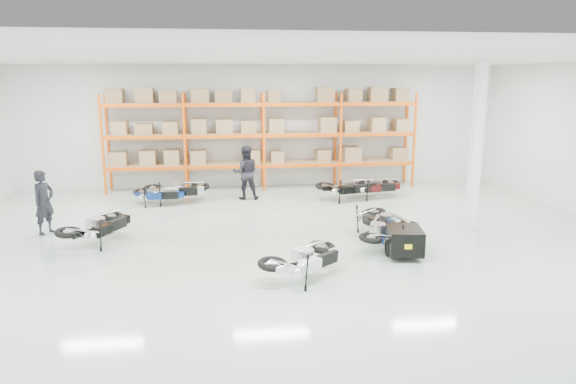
{
  "coord_description": "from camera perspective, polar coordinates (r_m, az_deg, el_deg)",
  "views": [
    {
      "loc": [
        -1.4,
        -12.28,
        4.04
      ],
      "look_at": [
        0.22,
        0.77,
        1.1
      ],
      "focal_mm": 32.0,
      "sensor_mm": 36.0,
      "label": 1
    }
  ],
  "objects": [
    {
      "name": "room",
      "position": [
        12.49,
        -0.56,
        4.36
      ],
      "size": [
        18.0,
        18.0,
        18.0
      ],
      "color": "#A8BBAB",
      "rests_on": "ground"
    },
    {
      "name": "pallet_rack",
      "position": [
        18.87,
        -2.8,
        7.16
      ],
      "size": [
        11.28,
        0.98,
        3.62
      ],
      "color": "#F3570C",
      "rests_on": "ground"
    },
    {
      "name": "structural_column",
      "position": [
        14.49,
        20.16,
        4.74
      ],
      "size": [
        0.25,
        0.25,
        4.5
      ],
      "primitive_type": "cube",
      "color": "white",
      "rests_on": "ground"
    },
    {
      "name": "moto_blue_centre",
      "position": [
        12.64,
        10.39,
        -3.78
      ],
      "size": [
        1.37,
        1.89,
        1.1
      ],
      "primitive_type": null,
      "rotation": [
        0.0,
        -0.09,
        2.8
      ],
      "color": "#081A52",
      "rests_on": "ground"
    },
    {
      "name": "moto_silver_left",
      "position": [
        10.54,
        2.0,
        -6.82
      ],
      "size": [
        1.93,
        1.77,
        1.14
      ],
      "primitive_type": null,
      "rotation": [
        0.0,
        -0.09,
        2.23
      ],
      "color": "silver",
      "rests_on": "ground"
    },
    {
      "name": "moto_black_far_left",
      "position": [
        13.57,
        -20.35,
        -3.06
      ],
      "size": [
        1.67,
        2.05,
        1.19
      ],
      "primitive_type": null,
      "rotation": [
        0.0,
        -0.09,
        2.65
      ],
      "color": "black",
      "rests_on": "ground"
    },
    {
      "name": "moto_touring_right",
      "position": [
        13.51,
        10.56,
        -2.66
      ],
      "size": [
        1.32,
        1.92,
        1.13
      ],
      "primitive_type": null,
      "rotation": [
        0.0,
        -0.09,
        0.28
      ],
      "color": "black",
      "rests_on": "ground"
    },
    {
      "name": "trailer",
      "position": [
        12.1,
        12.8,
        -5.27
      ],
      "size": [
        0.9,
        1.64,
        0.67
      ],
      "rotation": [
        0.0,
        0.0,
        -0.16
      ],
      "color": "black",
      "rests_on": "ground"
    },
    {
      "name": "moto_back_a",
      "position": [
        17.05,
        -13.93,
        0.19
      ],
      "size": [
        1.62,
        0.86,
        1.03
      ],
      "primitive_type": null,
      "rotation": [
        0.0,
        -0.09,
        1.52
      ],
      "color": "navy",
      "rests_on": "ground"
    },
    {
      "name": "moto_back_b",
      "position": [
        17.24,
        -12.28,
        0.68
      ],
      "size": [
        1.91,
        1.05,
        1.2
      ],
      "primitive_type": null,
      "rotation": [
        0.0,
        -0.09,
        1.64
      ],
      "color": "#B0B7BA",
      "rests_on": "ground"
    },
    {
      "name": "moto_back_c",
      "position": [
        17.33,
        6.79,
        0.97
      ],
      "size": [
        1.99,
        1.19,
        1.22
      ],
      "primitive_type": null,
      "rotation": [
        0.0,
        -0.09,
        1.72
      ],
      "color": "black",
      "rests_on": "ground"
    },
    {
      "name": "moto_back_d",
      "position": [
        17.77,
        9.6,
        1.05
      ],
      "size": [
        1.88,
        1.15,
        1.14
      ],
      "primitive_type": null,
      "rotation": [
        0.0,
        -0.09,
        1.74
      ],
      "color": "#420D0D",
      "rests_on": "ground"
    },
    {
      "name": "person_left",
      "position": [
        14.88,
        -25.49,
        -1.03
      ],
      "size": [
        0.66,
        0.74,
        1.7
      ],
      "primitive_type": "imported",
      "rotation": [
        0.0,
        0.0,
        1.06
      ],
      "color": "black",
      "rests_on": "ground"
    },
    {
      "name": "person_back",
      "position": [
        17.36,
        -4.73,
        2.17
      ],
      "size": [
        0.89,
        0.7,
        1.82
      ],
      "primitive_type": "imported",
      "rotation": [
        0.0,
        0.0,
        3.15
      ],
      "color": "black",
      "rests_on": "ground"
    }
  ]
}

